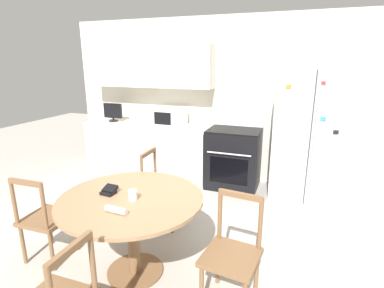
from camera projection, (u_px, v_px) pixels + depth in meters
The scene contains 14 objects.
ground_plane at pixel (143, 269), 2.86m from camera, with size 14.00×14.00×0.00m, color #B2ADA3.
back_wall at pixel (200, 91), 4.92m from camera, with size 5.20×0.44×2.60m.
kitchen_counter at pixel (149, 149), 5.18m from camera, with size 2.18×0.64×0.90m.
refrigerator at pixel (309, 135), 4.16m from camera, with size 0.95×0.73×1.86m.
oven_range at pixel (234, 157), 4.66m from camera, with size 0.79×0.68×1.08m.
microwave at pixel (170, 117), 4.89m from camera, with size 0.50×0.37×0.28m.
countertop_tv at pixel (113, 112), 5.21m from camera, with size 0.34×0.16×0.31m.
dining_table at pixel (132, 212), 2.65m from camera, with size 1.27×1.27×0.77m.
dining_chair_left at pixel (45, 219), 2.91m from camera, with size 0.43×0.43×0.90m.
dining_chair_far at pixel (161, 190), 3.58m from camera, with size 0.43×0.43×0.90m.
dining_chair_right at pixel (232, 254), 2.38m from camera, with size 0.47×0.47×0.90m.
candle_glass at pixel (133, 196), 2.56m from camera, with size 0.08×0.08×0.09m.
folded_napkin at pixel (116, 210), 2.34m from camera, with size 0.19×0.07×0.05m.
wallet at pixel (109, 191), 2.68m from camera, with size 0.13×0.14×0.07m.
Camera 1 is at (1.28, -2.13, 1.92)m, focal length 28.00 mm.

